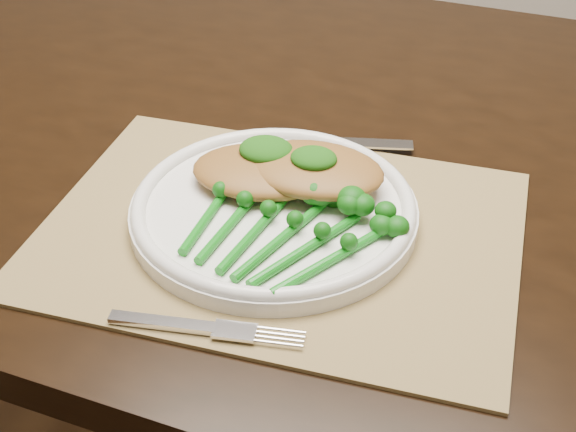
% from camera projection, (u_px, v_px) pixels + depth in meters
% --- Properties ---
extents(dining_table, '(1.71, 1.12, 0.75)m').
position_uv_depth(dining_table, '(294.00, 345.00, 1.18)').
color(dining_table, black).
rests_on(dining_table, ground).
extents(placemat, '(0.48, 0.37, 0.00)m').
position_uv_depth(placemat, '(280.00, 232.00, 0.79)').
color(placemat, olive).
rests_on(placemat, dining_table).
extents(dinner_plate, '(0.29, 0.29, 0.03)m').
position_uv_depth(dinner_plate, '(274.00, 208.00, 0.80)').
color(dinner_plate, white).
rests_on(dinner_plate, placemat).
extents(knife, '(0.21, 0.05, 0.01)m').
position_uv_depth(knife, '(304.00, 141.00, 0.91)').
color(knife, silver).
rests_on(knife, placemat).
extents(fork, '(0.17, 0.03, 0.01)m').
position_uv_depth(fork, '(219.00, 329.00, 0.67)').
color(fork, silver).
rests_on(fork, placemat).
extents(chicken_fillet_left, '(0.15, 0.11, 0.03)m').
position_uv_depth(chicken_fillet_left, '(262.00, 171.00, 0.82)').
color(chicken_fillet_left, olive).
rests_on(chicken_fillet_left, dinner_plate).
extents(chicken_fillet_right, '(0.15, 0.11, 0.03)m').
position_uv_depth(chicken_fillet_right, '(313.00, 169.00, 0.81)').
color(chicken_fillet_right, olive).
rests_on(chicken_fillet_right, dinner_plate).
extents(pesto_dollop_left, '(0.06, 0.05, 0.02)m').
position_uv_depth(pesto_dollop_left, '(266.00, 150.00, 0.82)').
color(pesto_dollop_left, '#0F4009').
rests_on(pesto_dollop_left, chicken_fillet_left).
extents(pesto_dollop_right, '(0.05, 0.04, 0.02)m').
position_uv_depth(pesto_dollop_right, '(314.00, 158.00, 0.80)').
color(pesto_dollop_right, '#0F4009').
rests_on(pesto_dollop_right, chicken_fillet_right).
extents(broccolini_bundle, '(0.21, 0.22, 0.04)m').
position_uv_depth(broccolini_bundle, '(270.00, 233.00, 0.75)').
color(broccolini_bundle, '#0E6B12').
rests_on(broccolini_bundle, dinner_plate).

